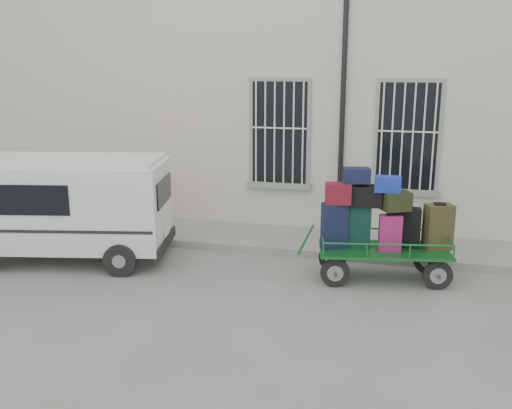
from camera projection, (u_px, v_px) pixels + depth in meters
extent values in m
plane|color=slate|center=(266.00, 281.00, 10.06)|extent=(80.00, 80.00, 0.00)
cube|color=beige|center=(316.00, 92.00, 14.51)|extent=(24.00, 5.00, 6.00)
cylinder|color=black|center=(343.00, 109.00, 11.90)|extent=(0.11, 0.11, 5.60)
cube|color=black|center=(280.00, 133.00, 12.41)|extent=(1.20, 0.08, 2.20)
cube|color=gray|center=(279.00, 185.00, 12.68)|extent=(1.45, 0.22, 0.12)
cube|color=black|center=(407.00, 137.00, 11.77)|extent=(1.20, 0.08, 2.20)
cube|color=gray|center=(404.00, 192.00, 12.04)|extent=(1.45, 0.22, 0.12)
cube|color=gray|center=(290.00, 240.00, 12.11)|extent=(24.00, 1.70, 0.15)
cylinder|color=black|center=(335.00, 273.00, 9.72)|extent=(0.51, 0.15, 0.51)
cylinder|color=gray|center=(335.00, 273.00, 9.72)|extent=(0.29, 0.14, 0.28)
cylinder|color=black|center=(332.00, 258.00, 10.47)|extent=(0.51, 0.15, 0.51)
cylinder|color=gray|center=(332.00, 258.00, 10.47)|extent=(0.29, 0.14, 0.28)
cylinder|color=black|center=(438.00, 275.00, 9.61)|extent=(0.51, 0.15, 0.51)
cylinder|color=gray|center=(438.00, 275.00, 9.61)|extent=(0.29, 0.14, 0.28)
cylinder|color=black|center=(428.00, 260.00, 10.35)|extent=(0.51, 0.15, 0.51)
cylinder|color=gray|center=(428.00, 260.00, 10.35)|extent=(0.29, 0.14, 0.28)
cube|color=#166325|center=(384.00, 250.00, 9.96)|extent=(2.37, 1.39, 0.05)
cylinder|color=#166325|center=(306.00, 240.00, 10.02)|extent=(0.30, 0.09, 0.57)
cube|color=black|center=(334.00, 226.00, 9.90)|extent=(0.49, 0.39, 0.80)
cube|color=black|center=(335.00, 203.00, 9.80)|extent=(0.19, 0.15, 0.03)
cube|color=#0C2E27|center=(358.00, 226.00, 9.99)|extent=(0.46, 0.31, 0.74)
cube|color=black|center=(359.00, 205.00, 9.89)|extent=(0.19, 0.14, 0.03)
cube|color=#871851|center=(390.00, 233.00, 9.78)|extent=(0.41, 0.26, 0.63)
cube|color=black|center=(391.00, 214.00, 9.70)|extent=(0.17, 0.13, 0.03)
cube|color=black|center=(407.00, 227.00, 9.99)|extent=(0.45, 0.29, 0.69)
cube|color=black|center=(409.00, 207.00, 9.90)|extent=(0.19, 0.16, 0.03)
cube|color=#34311A|center=(438.00, 227.00, 9.86)|extent=(0.53, 0.45, 0.79)
cube|color=black|center=(440.00, 204.00, 9.76)|extent=(0.21, 0.18, 0.03)
cube|color=#5C1217|center=(338.00, 193.00, 9.76)|extent=(0.48, 0.35, 0.36)
cube|color=black|center=(366.00, 196.00, 9.83)|extent=(0.58, 0.38, 0.36)
cube|color=black|center=(396.00, 201.00, 9.73)|extent=(0.56, 0.49, 0.32)
cube|color=black|center=(357.00, 175.00, 9.73)|extent=(0.50, 0.38, 0.26)
cube|color=navy|center=(388.00, 184.00, 9.67)|extent=(0.45, 0.28, 0.26)
cube|color=silver|center=(63.00, 203.00, 10.87)|extent=(4.14, 2.42, 1.59)
cube|color=silver|center=(60.00, 161.00, 10.67)|extent=(3.94, 2.26, 0.09)
cube|color=black|center=(15.00, 200.00, 10.01)|extent=(1.91, 0.42, 0.55)
cube|color=black|center=(164.00, 191.00, 10.72)|extent=(0.28, 1.22, 0.48)
cube|color=black|center=(166.00, 242.00, 10.97)|extent=(0.41, 1.62, 0.19)
cube|color=white|center=(167.00, 232.00, 10.92)|extent=(0.10, 0.37, 0.11)
cylinder|color=black|center=(21.00, 232.00, 11.91)|extent=(0.63, 0.31, 0.60)
cylinder|color=black|center=(120.00, 260.00, 10.23)|extent=(0.63, 0.31, 0.60)
cylinder|color=black|center=(142.00, 233.00, 11.80)|extent=(0.63, 0.31, 0.60)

